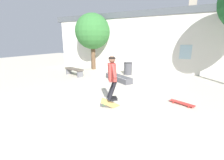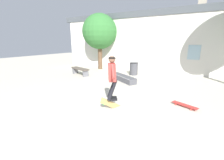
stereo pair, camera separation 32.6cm
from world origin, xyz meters
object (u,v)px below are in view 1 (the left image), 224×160
skate_ledge (118,78)px  trash_bin (128,68)px  skateboard_resting (182,103)px  skater (112,74)px  skateboard_flipping (111,104)px  tree_left (93,32)px  park_bench (74,70)px

skate_ledge → trash_bin: (-0.04, 1.79, 0.28)m
skate_ledge → skateboard_resting: skate_ledge is taller
skate_ledge → skater: 3.78m
trash_bin → skateboard_flipping: (1.21, -5.28, -0.29)m
trash_bin → skater: skater is taller
tree_left → skateboard_flipping: (4.40, -6.13, -2.73)m
skateboard_flipping → tree_left: bearing=69.6°
tree_left → trash_bin: bearing=-14.8°
skate_ledge → skater: (1.19, -3.45, 0.99)m
tree_left → skater: bearing=-54.0°
skater → park_bench: bearing=108.1°
tree_left → skate_ledge: size_ratio=2.18×
skater → skateboard_flipping: 1.00m
skater → skateboard_flipping: size_ratio=2.02×
skater → trash_bin: bearing=70.2°
skate_ledge → skateboard_flipping: (1.17, -3.49, -0.01)m
skate_ledge → trash_bin: size_ratio=2.36×
skateboard_resting → skate_ledge: bearing=169.7°
skate_ledge → skateboard_resting: bearing=-0.2°
skater → skateboard_flipping: (-0.02, -0.04, -1.00)m
skateboard_flipping → skateboard_resting: skateboard_flipping is taller
skateboard_flipping → skateboard_resting: (2.13, 1.29, -0.07)m
park_bench → skateboard_resting: bearing=0.1°
skateboard_resting → park_bench: bearing=-175.7°
trash_bin → skater: bearing=-76.8°
skateboard_flipping → park_bench: bearing=84.5°
skate_ledge → skater: skater is taller
skateboard_resting → trash_bin: bearing=153.4°
tree_left → skate_ledge: tree_left is taller
skateboard_flipping → skateboard_resting: 2.49m
trash_bin → skateboard_flipping: 5.43m
skater → skateboard_flipping: bearing=-151.3°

